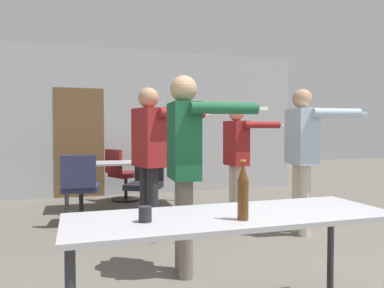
{
  "coord_description": "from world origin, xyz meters",
  "views": [
    {
      "loc": [
        -1.19,
        -1.5,
        1.26
      ],
      "look_at": [
        0.09,
        2.58,
        1.1
      ],
      "focal_mm": 35.0,
      "sensor_mm": 36.0,
      "label": 1
    }
  ],
  "objects_px": {
    "person_far_watching": "(237,151)",
    "person_center_tall": "(185,154)",
    "office_chair_mid_tucked": "(145,188)",
    "drink_cup": "(145,214)",
    "beer_bottle": "(243,192)",
    "person_right_polo": "(303,147)",
    "person_left_plaid": "(150,148)",
    "office_chair_far_left": "(122,177)",
    "office_chair_far_right": "(80,192)"
  },
  "relations": [
    {
      "from": "person_far_watching",
      "to": "person_center_tall",
      "type": "bearing_deg",
      "value": -40.87
    },
    {
      "from": "person_far_watching",
      "to": "office_chair_mid_tucked",
      "type": "relative_size",
      "value": 1.73
    },
    {
      "from": "drink_cup",
      "to": "office_chair_mid_tucked",
      "type": "bearing_deg",
      "value": 79.62
    },
    {
      "from": "beer_bottle",
      "to": "drink_cup",
      "type": "xyz_separation_m",
      "value": [
        -0.54,
        0.12,
        -0.12
      ]
    },
    {
      "from": "person_right_polo",
      "to": "person_left_plaid",
      "type": "bearing_deg",
      "value": -92.06
    },
    {
      "from": "office_chair_mid_tucked",
      "to": "drink_cup",
      "type": "bearing_deg",
      "value": 108.57
    },
    {
      "from": "person_far_watching",
      "to": "office_chair_far_left",
      "type": "bearing_deg",
      "value": -150.12
    },
    {
      "from": "person_center_tall",
      "to": "office_chair_mid_tucked",
      "type": "bearing_deg",
      "value": -177.91
    },
    {
      "from": "office_chair_mid_tucked",
      "to": "office_chair_far_right",
      "type": "distance_m",
      "value": 0.92
    },
    {
      "from": "person_right_polo",
      "to": "office_chair_far_left",
      "type": "bearing_deg",
      "value": -139.41
    },
    {
      "from": "person_far_watching",
      "to": "drink_cup",
      "type": "bearing_deg",
      "value": -37.34
    },
    {
      "from": "person_center_tall",
      "to": "person_right_polo",
      "type": "bearing_deg",
      "value": 118.74
    },
    {
      "from": "person_center_tall",
      "to": "beer_bottle",
      "type": "xyz_separation_m",
      "value": [
        -0.0,
        -1.16,
        -0.15
      ]
    },
    {
      "from": "person_far_watching",
      "to": "beer_bottle",
      "type": "height_order",
      "value": "person_far_watching"
    },
    {
      "from": "person_left_plaid",
      "to": "beer_bottle",
      "type": "distance_m",
      "value": 2.28
    },
    {
      "from": "person_right_polo",
      "to": "office_chair_mid_tucked",
      "type": "distance_m",
      "value": 2.28
    },
    {
      "from": "person_right_polo",
      "to": "drink_cup",
      "type": "xyz_separation_m",
      "value": [
        -2.26,
        -1.85,
        -0.27
      ]
    },
    {
      "from": "person_left_plaid",
      "to": "office_chair_mid_tucked",
      "type": "height_order",
      "value": "person_left_plaid"
    },
    {
      "from": "beer_bottle",
      "to": "drink_cup",
      "type": "height_order",
      "value": "beer_bottle"
    },
    {
      "from": "office_chair_far_right",
      "to": "drink_cup",
      "type": "xyz_separation_m",
      "value": [
        0.3,
        -3.1,
        0.35
      ]
    },
    {
      "from": "beer_bottle",
      "to": "office_chair_far_right",
      "type": "bearing_deg",
      "value": 104.66
    },
    {
      "from": "person_far_watching",
      "to": "office_chair_far_left",
      "type": "relative_size",
      "value": 1.73
    },
    {
      "from": "beer_bottle",
      "to": "drink_cup",
      "type": "relative_size",
      "value": 3.93
    },
    {
      "from": "beer_bottle",
      "to": "person_far_watching",
      "type": "bearing_deg",
      "value": 66.28
    },
    {
      "from": "office_chair_mid_tucked",
      "to": "office_chair_far_right",
      "type": "bearing_deg",
      "value": 39.46
    },
    {
      "from": "office_chair_far_left",
      "to": "office_chair_mid_tucked",
      "type": "xyz_separation_m",
      "value": [
        0.16,
        -1.37,
        0.0
      ]
    },
    {
      "from": "person_center_tall",
      "to": "office_chair_far_right",
      "type": "xyz_separation_m",
      "value": [
        -0.84,
        2.06,
        -0.61
      ]
    },
    {
      "from": "person_right_polo",
      "to": "office_chair_far_right",
      "type": "bearing_deg",
      "value": -108.62
    },
    {
      "from": "person_left_plaid",
      "to": "office_chair_far_right",
      "type": "height_order",
      "value": "person_left_plaid"
    },
    {
      "from": "office_chair_far_left",
      "to": "office_chair_far_right",
      "type": "relative_size",
      "value": 0.98
    },
    {
      "from": "person_left_plaid",
      "to": "office_chair_far_left",
      "type": "xyz_separation_m",
      "value": [
        -0.01,
        2.49,
        -0.63
      ]
    },
    {
      "from": "person_right_polo",
      "to": "beer_bottle",
      "type": "relative_size",
      "value": 5.12
    },
    {
      "from": "person_center_tall",
      "to": "drink_cup",
      "type": "distance_m",
      "value": 1.2
    },
    {
      "from": "drink_cup",
      "to": "person_right_polo",
      "type": "bearing_deg",
      "value": 39.28
    },
    {
      "from": "person_center_tall",
      "to": "office_chair_far_right",
      "type": "relative_size",
      "value": 1.84
    },
    {
      "from": "person_left_plaid",
      "to": "person_center_tall",
      "type": "bearing_deg",
      "value": -11.19
    },
    {
      "from": "office_chair_mid_tucked",
      "to": "person_left_plaid",
      "type": "bearing_deg",
      "value": 111.26
    },
    {
      "from": "person_right_polo",
      "to": "beer_bottle",
      "type": "distance_m",
      "value": 2.62
    },
    {
      "from": "office_chair_far_left",
      "to": "office_chair_mid_tucked",
      "type": "height_order",
      "value": "same"
    },
    {
      "from": "person_center_tall",
      "to": "office_chair_far_left",
      "type": "distance_m",
      "value": 3.66
    },
    {
      "from": "person_center_tall",
      "to": "office_chair_far_left",
      "type": "xyz_separation_m",
      "value": [
        -0.11,
        3.6,
        -0.62
      ]
    },
    {
      "from": "person_far_watching",
      "to": "office_chair_far_left",
      "type": "height_order",
      "value": "person_far_watching"
    },
    {
      "from": "person_left_plaid",
      "to": "office_chair_far_left",
      "type": "bearing_deg",
      "value": 164.29
    },
    {
      "from": "person_right_polo",
      "to": "office_chair_far_right",
      "type": "distance_m",
      "value": 2.92
    },
    {
      "from": "person_left_plaid",
      "to": "drink_cup",
      "type": "xyz_separation_m",
      "value": [
        -0.45,
        -2.15,
        -0.27
      ]
    },
    {
      "from": "person_right_polo",
      "to": "drink_cup",
      "type": "bearing_deg",
      "value": -43.28
    },
    {
      "from": "person_far_watching",
      "to": "person_right_polo",
      "type": "bearing_deg",
      "value": 28.05
    },
    {
      "from": "person_center_tall",
      "to": "person_right_polo",
      "type": "height_order",
      "value": "person_right_polo"
    },
    {
      "from": "person_far_watching",
      "to": "office_chair_far_right",
      "type": "xyz_separation_m",
      "value": [
        -2.06,
        0.45,
        -0.53
      ]
    },
    {
      "from": "person_right_polo",
      "to": "office_chair_mid_tucked",
      "type": "height_order",
      "value": "person_right_polo"
    }
  ]
}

